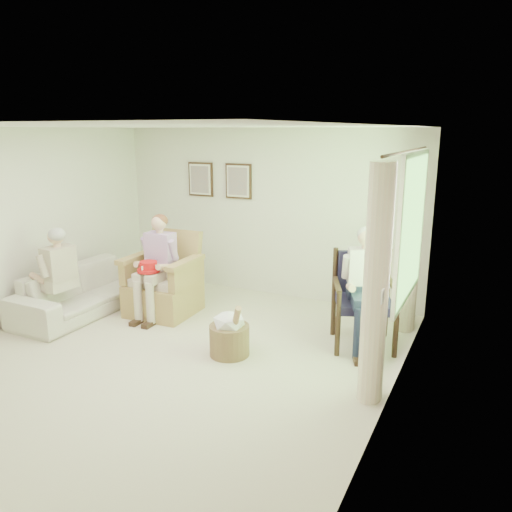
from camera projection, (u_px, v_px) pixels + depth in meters
name	position (u px, v px, depth m)	size (l,w,h in m)	color
floor	(163.00, 360.00, 5.73)	(5.50, 5.50, 0.00)	beige
back_wall	(265.00, 213.00, 7.81)	(5.00, 0.04, 2.60)	silver
left_wall	(1.00, 230.00, 6.48)	(0.04, 5.50, 2.60)	silver
right_wall	(391.00, 279.00, 4.35)	(0.04, 5.50, 2.60)	silver
ceiling	(152.00, 126.00, 5.10)	(5.00, 5.50, 0.02)	white
window	(412.00, 224.00, 5.34)	(0.13, 2.50, 1.63)	#2D6B23
curtain_left	(376.00, 286.00, 4.65)	(0.34, 0.34, 2.30)	beige
curtain_right	(411.00, 244.00, 6.36)	(0.34, 0.34, 2.30)	beige
framed_print_left	(200.00, 179.00, 8.15)	(0.45, 0.05, 0.55)	#382114
framed_print_right	(238.00, 181.00, 7.85)	(0.45, 0.05, 0.55)	#382114
wicker_armchair	(165.00, 288.00, 7.14)	(0.91, 0.91, 1.17)	tan
wood_armchair	(366.00, 295.00, 6.06)	(0.72, 0.68, 1.12)	black
sofa	(87.00, 289.00, 7.21)	(0.87, 2.21, 0.65)	beige
person_wicker	(157.00, 259.00, 6.89)	(0.40, 0.63, 1.41)	#C4B49E
person_dark	(364.00, 280.00, 5.84)	(0.40, 0.63, 1.44)	#181E36
person_sofa	(55.00, 271.00, 6.65)	(0.42, 0.62, 1.29)	beige
red_hat	(149.00, 267.00, 6.73)	(0.31, 0.31, 0.14)	red
hatbox	(229.00, 333.00, 5.80)	(0.62, 0.62, 0.69)	#A37D59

